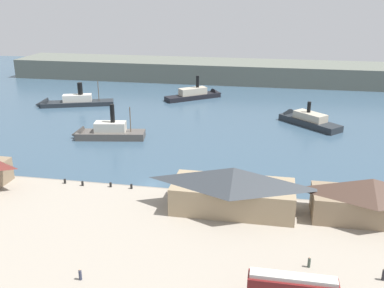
{
  "coord_description": "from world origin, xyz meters",
  "views": [
    {
      "loc": [
        22.78,
        -77.54,
        36.78
      ],
      "look_at": [
        4.34,
        19.96,
        2.0
      ],
      "focal_mm": 41.16,
      "sensor_mm": 36.0,
      "label": 1
    }
  ],
  "objects": [
    {
      "name": "ferry_shed_central_terminal",
      "position": [
        17.04,
        -9.84,
        5.13
      ],
      "size": [
        20.97,
        9.45,
        7.73
      ],
      "color": "#998466",
      "rests_on": "quay_promenade"
    },
    {
      "name": "pedestrian_at_waters_edge",
      "position": [
        -0.41,
        -32.94,
        1.95
      ],
      "size": [
        0.4,
        0.4,
        1.63
      ],
      "color": "#33384C",
      "rests_on": "quay_promenade"
    },
    {
      "name": "ferry_moored_east",
      "position": [
        -20.33,
        25.71,
        1.57
      ],
      "size": [
        19.81,
        8.14,
        10.58
      ],
      "color": "#514C47",
      "rests_on": "ground"
    },
    {
      "name": "mooring_post_east",
      "position": [
        -6.75,
        -5.12,
        1.65
      ],
      "size": [
        0.44,
        0.44,
        0.9
      ],
      "primitive_type": "cylinder",
      "color": "black",
      "rests_on": "quay_promenade"
    },
    {
      "name": "pedestrian_walking_west",
      "position": [
        28.93,
        -24.6,
        1.93
      ],
      "size": [
        0.4,
        0.4,
        1.6
      ],
      "color": "#3D4C42",
      "rests_on": "quay_promenade"
    },
    {
      "name": "seawall_edge",
      "position": [
        0.0,
        -3.6,
        0.5
      ],
      "size": [
        110.0,
        0.8,
        1.0
      ],
      "primitive_type": "cube",
      "color": "gray",
      "rests_on": "ground"
    },
    {
      "name": "mooring_post_west",
      "position": [
        -16.11,
        -5.18,
        1.65
      ],
      "size": [
        0.44,
        0.44,
        0.9
      ],
      "primitive_type": "cylinder",
      "color": "black",
      "rests_on": "quay_promenade"
    },
    {
      "name": "ferry_near_quay",
      "position": [
        -44.86,
        56.11,
        1.24
      ],
      "size": [
        25.93,
        13.2,
        9.63
      ],
      "color": "#23282D",
      "rests_on": "ground"
    },
    {
      "name": "far_headland",
      "position": [
        0.0,
        110.0,
        4.0
      ],
      "size": [
        180.0,
        24.0,
        8.0
      ],
      "primitive_type": "cube",
      "color": "#60665B",
      "rests_on": "ground"
    },
    {
      "name": "mooring_post_center_west",
      "position": [
        -12.28,
        -5.57,
        1.65
      ],
      "size": [
        0.44,
        0.44,
        0.9
      ],
      "primitive_type": "cylinder",
      "color": "black",
      "rests_on": "quay_promenade"
    },
    {
      "name": "quay_promenade",
      "position": [
        0.0,
        -22.0,
        0.6
      ],
      "size": [
        110.0,
        36.0,
        1.2
      ],
      "primitive_type": "cube",
      "color": "#9E9384",
      "rests_on": "ground"
    },
    {
      "name": "ferry_mid_harbor",
      "position": [
        -3.79,
        74.85,
        1.45
      ],
      "size": [
        20.16,
        17.45,
        9.5
      ],
      "color": "black",
      "rests_on": "ground"
    },
    {
      "name": "ferry_outer_harbor",
      "position": [
        31.85,
        48.82,
        1.4
      ],
      "size": [
        18.54,
        17.95,
        8.41
      ],
      "color": "#23282D",
      "rests_on": "ground"
    },
    {
      "name": "ferry_shed_east_terminal",
      "position": [
        39.23,
        -9.05,
        4.85
      ],
      "size": [
        18.56,
        8.28,
        7.19
      ],
      "color": "#847056",
      "rests_on": "quay_promenade"
    },
    {
      "name": "pedestrian_near_east_shed",
      "position": [
        38.24,
        -25.71,
        2.01
      ],
      "size": [
        0.44,
        0.44,
        1.77
      ],
      "color": "#232328",
      "rests_on": "quay_promenade"
    },
    {
      "name": "ground_plane",
      "position": [
        0.0,
        0.0,
        0.0
      ],
      "size": [
        320.0,
        320.0,
        0.0
      ],
      "primitive_type": "plane",
      "color": "#385166"
    },
    {
      "name": "mooring_post_center_east",
      "position": [
        -2.62,
        -5.08,
        1.65
      ],
      "size": [
        0.44,
        0.44,
        0.9
      ],
      "primitive_type": "cylinder",
      "color": "black",
      "rests_on": "quay_promenade"
    }
  ]
}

